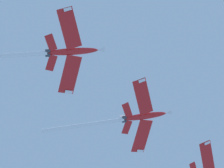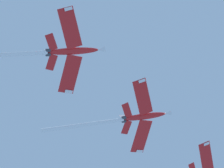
% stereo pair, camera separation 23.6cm
% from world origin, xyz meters
% --- Properties ---
extents(jet_second, '(19.22, 30.06, 14.02)m').
position_xyz_m(jet_second, '(-3.61, 10.49, 97.57)').
color(jet_second, red).
extents(jet_third, '(19.27, 31.76, 14.60)m').
position_xyz_m(jet_third, '(-13.91, 33.75, 90.27)').
color(jet_third, red).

